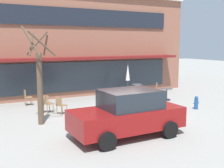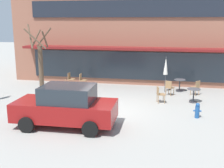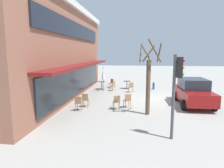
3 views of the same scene
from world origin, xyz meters
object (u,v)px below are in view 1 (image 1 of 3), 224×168
(cafe_table_near_wall, at_px, (137,88))
(cafe_chair_6, at_px, (155,88))
(cafe_chair_2, at_px, (43,96))
(cafe_chair_5, at_px, (47,103))
(patio_umbrella_green_folded, at_px, (128,72))
(cafe_chair_3, at_px, (60,104))
(cafe_chair_1, at_px, (146,96))
(street_tree, at_px, (39,81))
(cafe_chair_0, at_px, (27,96))
(cafe_table_streetside, at_px, (167,92))
(cafe_chair_4, at_px, (138,91))
(fire_hydrant, at_px, (196,103))
(parked_sedan, at_px, (128,113))

(cafe_table_near_wall, relative_size, cafe_chair_6, 0.85)
(cafe_chair_2, height_order, cafe_chair_5, same)
(patio_umbrella_green_folded, relative_size, cafe_chair_3, 2.47)
(cafe_chair_1, bearing_deg, street_tree, -169.51)
(cafe_chair_0, xyz_separation_m, cafe_chair_3, (1.06, -2.87, 0.00))
(patio_umbrella_green_folded, distance_m, cafe_chair_3, 5.89)
(cafe_chair_2, height_order, street_tree, street_tree)
(cafe_chair_5, bearing_deg, cafe_table_near_wall, 17.44)
(cafe_chair_6, bearing_deg, cafe_table_streetside, -99.79)
(cafe_chair_2, relative_size, cafe_chair_5, 1.00)
(cafe_chair_4, distance_m, cafe_chair_5, 6.08)
(cafe_chair_1, xyz_separation_m, cafe_chair_2, (-5.18, 2.74, 0.00))
(cafe_chair_2, xyz_separation_m, cafe_chair_3, (0.19, -2.69, 0.00))
(cafe_table_streetside, distance_m, cafe_chair_4, 1.77)
(cafe_table_near_wall, bearing_deg, cafe_table_streetside, -74.53)
(cafe_chair_1, height_order, cafe_chair_6, same)
(fire_hydrant, bearing_deg, patio_umbrella_green_folded, 108.14)
(cafe_chair_3, xyz_separation_m, cafe_chair_4, (5.51, 1.60, 0.00))
(parked_sedan, bearing_deg, cafe_chair_5, 109.65)
(cafe_table_near_wall, bearing_deg, cafe_chair_5, -162.56)
(cafe_chair_3, bearing_deg, cafe_chair_6, 15.35)
(cafe_chair_0, height_order, street_tree, street_tree)
(street_tree, bearing_deg, cafe_chair_2, 74.81)
(cafe_table_near_wall, bearing_deg, cafe_chair_6, -40.83)
(cafe_table_streetside, bearing_deg, cafe_chair_3, -176.78)
(cafe_chair_0, bearing_deg, street_tree, -92.59)
(fire_hydrant, bearing_deg, cafe_chair_4, 108.39)
(cafe_chair_6, bearing_deg, cafe_chair_0, 173.46)
(cafe_chair_1, height_order, cafe_chair_5, same)
(cafe_table_streetside, bearing_deg, cafe_chair_5, 177.93)
(cafe_chair_5, distance_m, parked_sedan, 5.27)
(cafe_table_streetside, bearing_deg, cafe_chair_0, 162.43)
(cafe_chair_5, xyz_separation_m, fire_hydrant, (7.26, -2.81, -0.17))
(patio_umbrella_green_folded, relative_size, fire_hydrant, 3.12)
(cafe_chair_2, bearing_deg, cafe_chair_3, -85.93)
(patio_umbrella_green_folded, bearing_deg, cafe_chair_6, -15.49)
(cafe_chair_5, bearing_deg, parked_sedan, -70.35)
(cafe_table_near_wall, xyz_separation_m, cafe_chair_0, (-7.21, 0.14, 0.01))
(street_tree, bearing_deg, cafe_chair_6, 20.72)
(cafe_table_streetside, bearing_deg, cafe_chair_4, 136.68)
(cafe_table_streetside, height_order, street_tree, street_tree)
(patio_umbrella_green_folded, relative_size, cafe_chair_1, 2.47)
(cafe_chair_3, bearing_deg, patio_umbrella_green_folded, 24.96)
(cafe_chair_0, bearing_deg, patio_umbrella_green_folded, -3.89)
(cafe_chair_5, bearing_deg, cafe_chair_3, -52.31)
(cafe_chair_1, distance_m, cafe_chair_3, 4.99)
(cafe_table_streetside, bearing_deg, patio_umbrella_green_folded, 126.91)
(cafe_table_streetside, bearing_deg, cafe_table_near_wall, 105.47)
(parked_sedan, xyz_separation_m, street_tree, (-2.52, 3.10, 1.02))
(cafe_table_near_wall, height_order, cafe_chair_5, cafe_chair_5)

